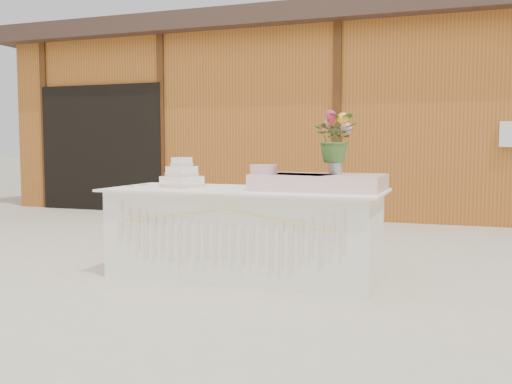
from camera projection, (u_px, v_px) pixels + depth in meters
ground at (245, 276)px, 5.00m from camera, size 80.00×80.00×0.00m
barn at (358, 117)px, 10.50m from camera, size 12.60×4.60×3.30m
cake_table at (244, 233)px, 4.96m from camera, size 2.40×1.00×0.77m
wedding_cake at (182, 177)px, 5.15m from camera, size 0.38×0.38×0.27m
pink_cake_stand at (264, 176)px, 4.82m from camera, size 0.30×0.30×0.21m
satin_runner at (319, 182)px, 4.79m from camera, size 1.09×0.65×0.14m
flower_vase at (336, 165)px, 4.79m from camera, size 0.11×0.11×0.15m
bouquet at (336, 132)px, 4.77m from camera, size 0.38×0.34×0.41m
loose_flowers at (142, 185)px, 5.35m from camera, size 0.17×0.32×0.02m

